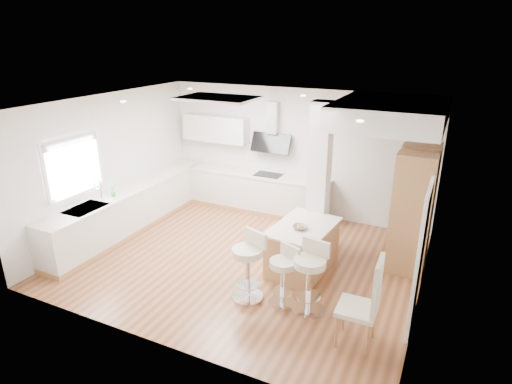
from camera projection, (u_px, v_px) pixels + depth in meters
The scene contains 18 objects.
ground at pixel (244, 259), 7.79m from camera, with size 6.00×6.00×0.00m, color #995C38.
ceiling at pixel (244, 259), 7.79m from camera, with size 6.00×5.00×0.02m, color white.
wall_back at pixel (295, 153), 9.42m from camera, with size 6.00×0.04×2.80m, color silver.
wall_left at pixel (109, 165), 8.52m from camera, with size 0.04×5.00×2.80m, color silver.
wall_right at pixel (430, 217), 6.09m from camera, with size 0.04×5.00×2.80m, color silver.
skylight at pixel (218, 99), 7.66m from camera, with size 4.10×2.10×0.06m.
window_left at pixel (73, 163), 7.64m from camera, with size 0.06×1.28×1.07m.
doorway_right at pixel (420, 261), 5.74m from camera, with size 0.05×1.00×2.10m.
counter_left at pixel (134, 207), 8.92m from camera, with size 0.63×4.50×1.35m.
counter_back at pixel (252, 181), 9.81m from camera, with size 3.62×0.63×2.50m.
pillar at pixel (319, 179), 7.69m from camera, with size 0.35×0.35×2.80m.
soffit at pixel (390, 113), 7.23m from camera, with size 1.78×2.20×0.40m.
oven_column at pixel (413, 207), 7.39m from camera, with size 0.63×1.21×2.10m.
peninsula at pixel (303, 247), 7.33m from camera, with size 1.03×1.44×0.89m.
bar_stool_a at pixel (248, 263), 6.46m from camera, with size 0.63×0.63×1.09m.
bar_stool_b at pixel (284, 273), 6.35m from camera, with size 0.54×0.54×0.94m.
bar_stool_c at pixel (310, 274), 6.16m from camera, with size 0.56×0.56×1.09m.
dining_chair at pixel (367, 300), 5.42m from camera, with size 0.51×0.51×1.28m.
Camera 1 is at (3.17, -6.11, 3.86)m, focal length 30.00 mm.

